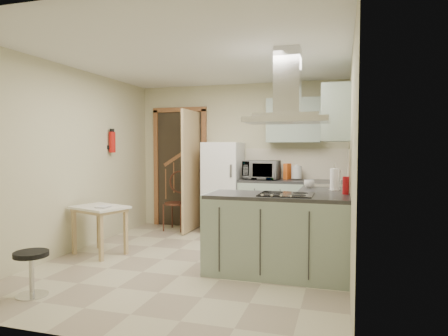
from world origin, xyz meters
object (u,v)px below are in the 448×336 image
(drop_leaf_table, at_px, (100,230))
(bentwood_chair, at_px, (176,203))
(fridge, at_px, (223,187))
(stool, at_px, (32,273))
(extractor_hood, at_px, (287,120))
(peninsula, at_px, (277,235))
(microwave, at_px, (262,170))

(drop_leaf_table, bearing_deg, bentwood_chair, 97.47)
(fridge, distance_m, drop_leaf_table, 2.20)
(fridge, xyz_separation_m, stool, (-0.93, -3.29, -0.53))
(extractor_hood, relative_size, stool, 2.08)
(peninsula, distance_m, bentwood_chair, 2.77)
(peninsula, xyz_separation_m, drop_leaf_table, (-2.39, 0.16, -0.13))
(bentwood_chair, height_order, stool, bentwood_chair)
(peninsula, bearing_deg, fridge, 121.74)
(extractor_hood, relative_size, bentwood_chair, 0.98)
(fridge, bearing_deg, drop_leaf_table, -122.54)
(microwave, bearing_deg, peninsula, -70.68)
(peninsula, relative_size, stool, 3.58)
(bentwood_chair, bearing_deg, extractor_hood, -38.75)
(bentwood_chair, height_order, microwave, microwave)
(fridge, distance_m, microwave, 0.72)
(stool, height_order, microwave, microwave)
(fridge, relative_size, extractor_hood, 1.67)
(peninsula, bearing_deg, microwave, 106.30)
(fridge, xyz_separation_m, peninsula, (1.22, -1.98, -0.30))
(extractor_hood, distance_m, stool, 3.01)
(extractor_hood, bearing_deg, drop_leaf_table, 176.37)
(fridge, bearing_deg, bentwood_chair, -172.73)
(extractor_hood, xyz_separation_m, microwave, (-0.67, 1.95, -0.67))
(microwave, bearing_deg, stool, -112.78)
(peninsula, relative_size, extractor_hood, 1.72)
(fridge, height_order, drop_leaf_table, fridge)
(fridge, bearing_deg, microwave, -2.38)
(drop_leaf_table, height_order, stool, drop_leaf_table)
(peninsula, distance_m, extractor_hood, 1.27)
(extractor_hood, distance_m, drop_leaf_table, 2.86)
(fridge, xyz_separation_m, microwave, (0.65, -0.03, 0.30))
(extractor_hood, bearing_deg, peninsula, 180.00)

